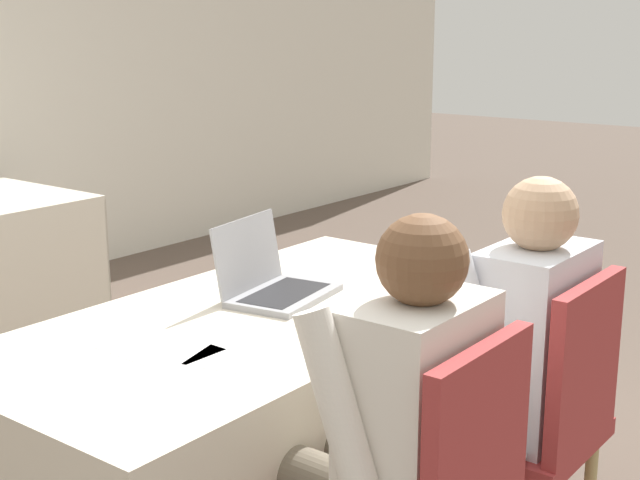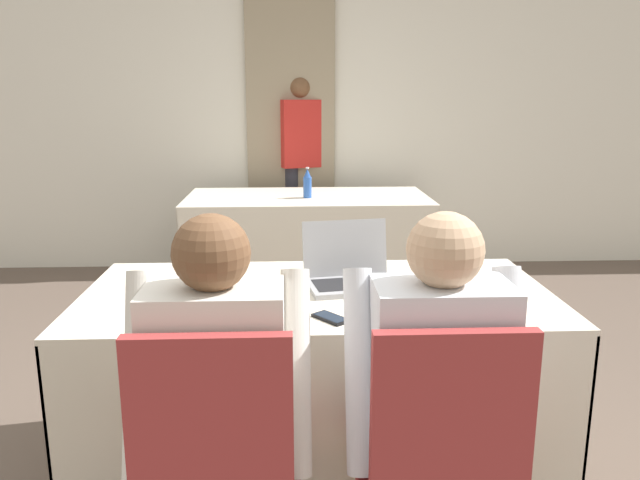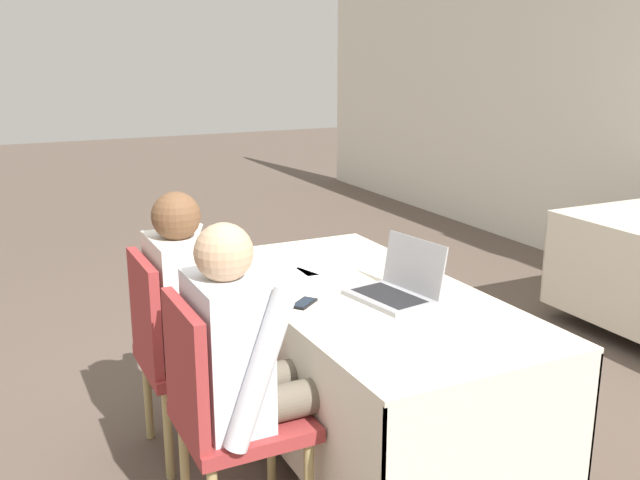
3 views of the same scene
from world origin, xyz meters
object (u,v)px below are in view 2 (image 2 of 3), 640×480
object	(u,v)px
laptop	(351,274)
person_white_shirt	(432,383)
person_red_shirt	(301,159)
water_bottle	(307,184)
chair_near_right	(438,454)
chair_near_left	(218,460)
cell_phone	(331,318)
person_checkered_shirt	(220,387)

from	to	relation	value
laptop	person_white_shirt	xyz separation A→B (m)	(0.16, -0.71, -0.11)
laptop	person_red_shirt	world-z (taller)	person_red_shirt
water_bottle	person_red_shirt	size ratio (longest dim) A/B	0.14
chair_near_right	person_white_shirt	world-z (taller)	person_white_shirt
chair_near_right	person_white_shirt	bearing A→B (deg)	-90.00
person_white_shirt	water_bottle	bearing A→B (deg)	-84.39
chair_near_left	chair_near_right	distance (m)	0.59
water_bottle	person_red_shirt	xyz separation A→B (m)	(-0.04, 0.82, 0.09)
cell_phone	person_red_shirt	xyz separation A→B (m)	(-0.05, 3.30, 0.19)
cell_phone	person_white_shirt	bearing A→B (deg)	-90.73
laptop	chair_near_left	distance (m)	0.96
person_checkered_shirt	water_bottle	bearing A→B (deg)	-96.41
water_bottle	cell_phone	bearing A→B (deg)	-89.74
cell_phone	chair_near_right	bearing A→B (deg)	-97.79
laptop	cell_phone	bearing A→B (deg)	-114.52
laptop	person_white_shirt	distance (m)	0.74
chair_near_left	person_white_shirt	world-z (taller)	person_white_shirt
chair_near_left	laptop	bearing A→B (deg)	-117.77
cell_phone	chair_near_left	size ratio (longest dim) A/B	0.15
chair_near_right	person_checkered_shirt	bearing A→B (deg)	-9.86
water_bottle	person_checkered_shirt	size ratio (longest dim) A/B	0.19
cell_phone	water_bottle	distance (m)	2.48
person_red_shirt	laptop	bearing A→B (deg)	-104.70
laptop	water_bottle	world-z (taller)	laptop
person_white_shirt	person_red_shirt	distance (m)	3.66
person_checkered_shirt	person_white_shirt	size ratio (longest dim) A/B	1.00
chair_near_left	person_white_shirt	distance (m)	0.62
chair_near_right	chair_near_left	bearing A→B (deg)	0.00
cell_phone	person_checkered_shirt	world-z (taller)	person_checkered_shirt
laptop	person_white_shirt	size ratio (longest dim) A/B	0.33
chair_near_left	chair_near_right	size ratio (longest dim) A/B	1.00
person_red_shirt	chair_near_right	bearing A→B (deg)	-102.82
cell_phone	chair_near_right	world-z (taller)	chair_near_right
laptop	person_checkered_shirt	bearing A→B (deg)	-130.43
person_checkered_shirt	person_white_shirt	bearing A→B (deg)	-180.00
laptop	cell_phone	world-z (taller)	laptop
chair_near_right	person_white_shirt	size ratio (longest dim) A/B	0.78
person_white_shirt	cell_phone	bearing A→B (deg)	-52.01
laptop	person_white_shirt	world-z (taller)	person_white_shirt
chair_near_left	person_checkered_shirt	size ratio (longest dim) A/B	0.78
water_bottle	person_checkered_shirt	bearing A→B (deg)	-96.41
laptop	person_white_shirt	bearing A→B (deg)	-86.31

